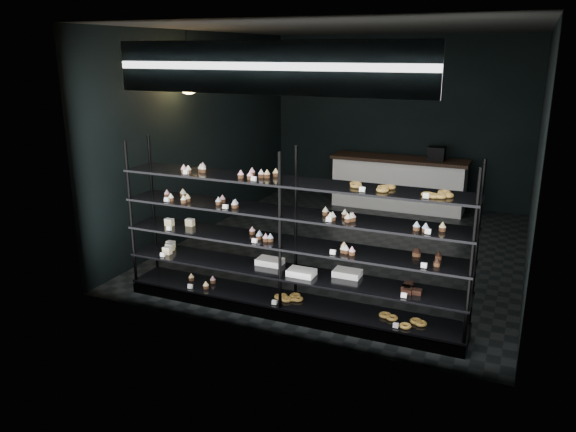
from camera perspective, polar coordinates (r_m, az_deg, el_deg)
The scene contains 5 objects.
room at distance 8.31m, azimuth 6.59°, elevation 7.32°, with size 5.01×6.01×3.20m.
display_shelf at distance 6.32m, azimuth -0.12°, elevation -4.64°, with size 4.00×0.50×1.91m.
signage at distance 5.48m, azimuth -2.41°, elevation 14.82°, with size 3.30×0.05×0.50m.
pendant_lamp at distance 8.35m, azimuth -10.09°, elevation 13.10°, with size 0.30×0.30×0.88m.
service_counter at distance 10.86m, azimuth 11.21°, elevation 3.36°, with size 2.54×0.65×1.23m.
Camera 1 is at (2.39, -7.85, 2.91)m, focal length 35.00 mm.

